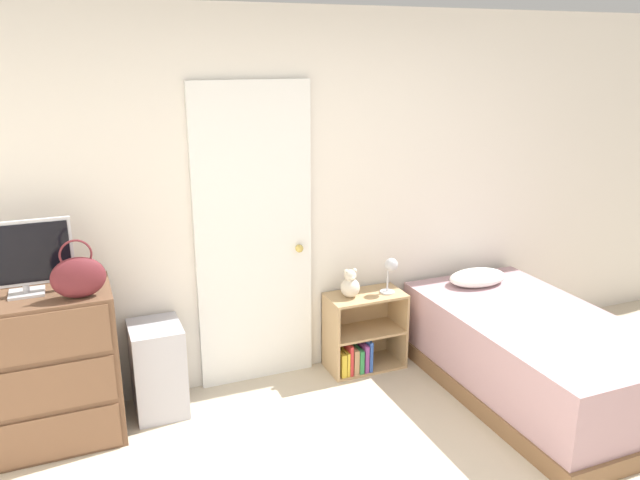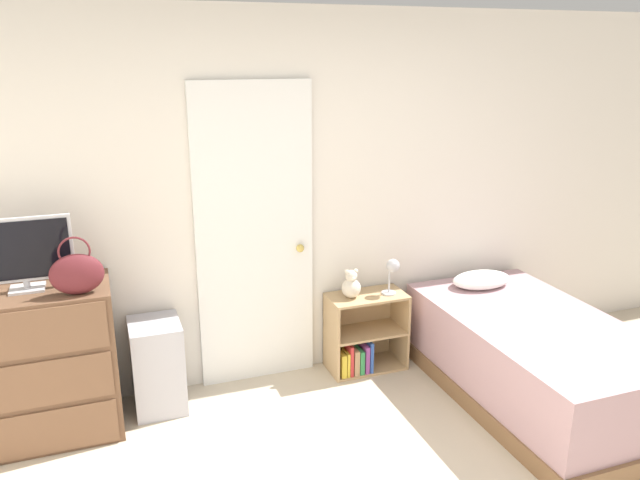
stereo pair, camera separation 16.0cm
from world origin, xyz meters
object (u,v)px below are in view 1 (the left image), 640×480
(storage_bin, at_px, (158,369))
(teddy_bear, at_px, (350,285))
(bookshelf, at_px, (360,338))
(desk_lamp, at_px, (391,269))
(dresser, at_px, (45,369))
(tv, at_px, (21,257))
(bed, at_px, (532,354))
(handbag, at_px, (78,277))

(storage_bin, height_order, teddy_bear, teddy_bear)
(bookshelf, distance_m, desk_lamp, 0.57)
(desk_lamp, bearing_deg, dresser, -178.45)
(storage_bin, xyz_separation_m, desk_lamp, (1.67, -0.01, 0.46))
(storage_bin, bearing_deg, bookshelf, 1.38)
(dresser, bearing_deg, tv, 156.76)
(dresser, height_order, bed, dresser)
(handbag, relative_size, storage_bin, 0.56)
(tv, height_order, storage_bin, tv)
(tv, bearing_deg, storage_bin, 4.64)
(tv, relative_size, storage_bin, 0.90)
(handbag, distance_m, bookshelf, 2.06)
(tv, relative_size, bed, 0.29)
(teddy_bear, distance_m, desk_lamp, 0.32)
(handbag, height_order, teddy_bear, handbag)
(desk_lamp, bearing_deg, handbag, -174.12)
(bookshelf, bearing_deg, storage_bin, -178.62)
(tv, distance_m, storage_bin, 1.11)
(desk_lamp, xyz_separation_m, bed, (0.72, -0.72, -0.48))
(handbag, xyz_separation_m, bed, (2.80, -0.51, -0.78))
(dresser, bearing_deg, desk_lamp, 1.55)
(tv, height_order, teddy_bear, tv)
(teddy_bear, bearing_deg, handbag, -171.81)
(dresser, xyz_separation_m, storage_bin, (0.65, 0.07, -0.17))
(tv, relative_size, desk_lamp, 2.04)
(storage_bin, distance_m, desk_lamp, 1.74)
(dresser, xyz_separation_m, handbag, (0.24, -0.15, 0.59))
(teddy_bear, bearing_deg, bed, -36.98)
(tv, height_order, bed, tv)
(handbag, height_order, bookshelf, handbag)
(bookshelf, bearing_deg, dresser, -177.05)
(desk_lamp, height_order, bed, desk_lamp)
(dresser, distance_m, storage_bin, 0.67)
(teddy_bear, height_order, desk_lamp, desk_lamp)
(tv, bearing_deg, dresser, -23.24)
(storage_bin, relative_size, desk_lamp, 2.27)
(storage_bin, height_order, bed, bed)
(bed, bearing_deg, teddy_bear, 143.02)
(bed, bearing_deg, storage_bin, 162.96)
(bookshelf, xyz_separation_m, desk_lamp, (0.21, -0.05, 0.53))
(dresser, relative_size, bookshelf, 1.64)
(bookshelf, distance_m, teddy_bear, 0.44)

